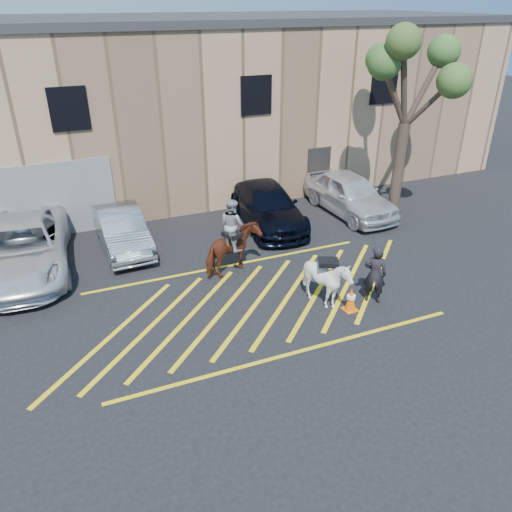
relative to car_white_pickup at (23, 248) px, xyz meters
name	(u,v)px	position (x,y,z in m)	size (l,w,h in m)	color
ground	(252,298)	(6.22, -4.45, -0.83)	(90.00, 90.00, 0.00)	black
car_white_pickup	(23,248)	(0.00, 0.00, 0.00)	(2.76, 5.99, 1.66)	silver
car_silver_sedan	(122,230)	(3.22, 0.51, -0.13)	(1.49, 4.26, 1.40)	gray
car_blue_suv	(268,206)	(8.88, 0.53, -0.08)	(2.10, 5.16, 1.50)	black
car_white_suv	(350,194)	(12.45, 0.24, -0.01)	(1.95, 4.85, 1.65)	silver
handler	(375,274)	(9.46, -5.91, 0.07)	(0.66, 0.43, 1.80)	black
warehouse	(155,103)	(6.21, 7.55, 2.82)	(32.42, 10.20, 7.30)	tan
hatching_zone	(256,303)	(6.22, -4.75, -0.83)	(12.60, 5.12, 0.01)	yellow
mounted_bay	(233,244)	(6.23, -2.74, 0.20)	(2.13, 1.58, 2.56)	maroon
saddled_white	(327,281)	(8.06, -5.59, -0.03)	(1.77, 1.85, 1.59)	silver
traffic_cone	(351,299)	(8.59, -6.09, -0.47)	(0.41, 0.41, 0.73)	orange
tree	(412,70)	(13.90, -0.81, 4.86)	(3.99, 4.37, 7.31)	#4E392F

